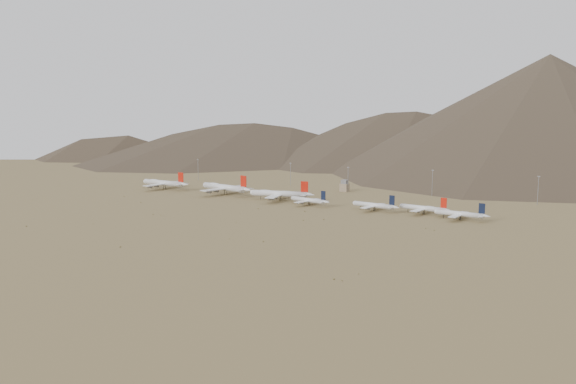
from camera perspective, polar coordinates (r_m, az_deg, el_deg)
The scene contains 16 objects.
ground at distance 498.71m, azimuth -3.42°, elevation -1.27°, with size 3000.00×3000.00×0.00m, color #9A854F.
mountain_ridge at distance 1334.95m, azimuth 19.73°, elevation 10.44°, with size 4400.00×1000.00×300.00m.
widebody_west at distance 614.19m, azimuth -12.49°, elevation 0.90°, with size 65.02×49.76×19.30m.
widebody_centre at distance 561.73m, azimuth -6.41°, elevation 0.46°, with size 69.77×54.52×20.90m.
widebody_east at distance 518.97m, azimuth -0.86°, elevation -0.17°, with size 62.41×49.11×18.86m.
narrowbody_a at distance 491.87m, azimuth 2.19°, elevation -0.84°, with size 42.77×31.22×14.22m.
narrowbody_b at distance 468.80m, azimuth 8.82°, elevation -1.35°, with size 43.71×31.71×14.47m.
narrowbody_c at distance 460.98m, azimuth 13.68°, elevation -1.63°, with size 44.66×32.32×14.76m.
narrowbody_d at distance 443.34m, azimuth 17.16°, elevation -2.15°, with size 42.96×30.91×14.17m.
control_tower at distance 585.47m, azimuth 5.77°, elevation 0.59°, with size 8.00×8.00×12.00m.
mast_far_west at distance 685.77m, azimuth -9.12°, elevation 2.33°, with size 2.00×0.60×25.70m.
mast_west at distance 628.77m, azimuth 0.26°, elevation 1.94°, with size 2.00×0.60×25.70m.
mast_centre at distance 581.40m, azimuth 6.12°, elevation 1.41°, with size 2.00×0.60×25.70m.
mast_east at distance 566.04m, azimuth 14.45°, elevation 1.04°, with size 2.00×0.60×25.70m.
mast_far_east at distance 539.51m, azimuth 24.06°, elevation 0.28°, with size 2.00×0.60×25.70m.
desert_scrub at distance 428.11m, azimuth -7.82°, elevation -2.80°, with size 362.93×167.70×0.79m.
Camera 1 is at (283.71, -402.51, 78.76)m, focal length 35.00 mm.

